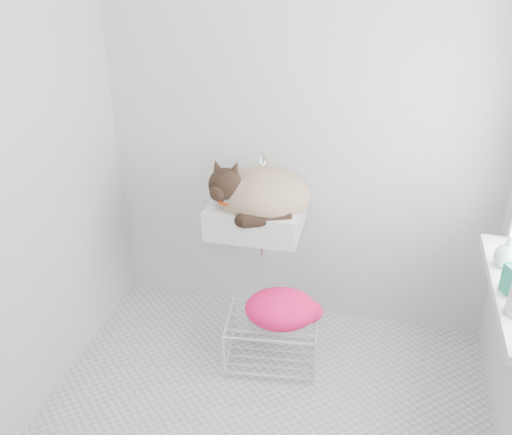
% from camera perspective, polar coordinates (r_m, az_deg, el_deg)
% --- Properties ---
extents(floor, '(2.20, 2.00, 0.02)m').
position_cam_1_polar(floor, '(2.93, 0.38, -20.39)').
color(floor, silver).
rests_on(floor, ground).
extents(back_wall, '(2.20, 0.02, 2.50)m').
position_cam_1_polar(back_wall, '(3.08, 4.69, 10.09)').
color(back_wall, silver).
rests_on(back_wall, ground).
extents(left_wall, '(0.02, 2.00, 2.50)m').
position_cam_1_polar(left_wall, '(2.62, -23.81, 4.47)').
color(left_wall, silver).
rests_on(left_wall, ground).
extents(windowsill, '(0.16, 0.88, 0.04)m').
position_cam_1_polar(windowsill, '(2.57, 24.25, -6.78)').
color(windowsill, white).
rests_on(windowsill, right_wall).
extents(sink, '(0.49, 0.42, 0.19)m').
position_cam_1_polar(sink, '(3.02, 0.12, 1.66)').
color(sink, white).
rests_on(sink, back_wall).
extents(faucet, '(0.18, 0.12, 0.18)m').
position_cam_1_polar(faucet, '(3.13, 0.88, 5.38)').
color(faucet, silver).
rests_on(faucet, sink).
extents(cat, '(0.54, 0.46, 0.33)m').
position_cam_1_polar(cat, '(2.99, 0.23, 2.21)').
color(cat, tan).
rests_on(cat, sink).
extents(wire_rack, '(0.51, 0.38, 0.28)m').
position_cam_1_polar(wire_rack, '(3.17, 1.59, -12.02)').
color(wire_rack, silver).
rests_on(wire_rack, floor).
extents(towel, '(0.43, 0.34, 0.16)m').
position_cam_1_polar(towel, '(3.06, 2.50, -9.86)').
color(towel, '#F91211').
rests_on(towel, wire_rack).
extents(bottle_b, '(0.11, 0.11, 0.18)m').
position_cam_1_polar(bottle_b, '(2.52, 24.24, -6.88)').
color(bottle_b, '#198C6D').
rests_on(bottle_b, windowsill).
extents(bottle_c, '(0.16, 0.16, 0.15)m').
position_cam_1_polar(bottle_c, '(2.69, 23.62, -4.46)').
color(bottle_c, white).
rests_on(bottle_c, windowsill).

